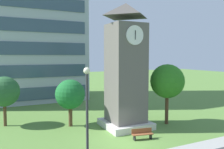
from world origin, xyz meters
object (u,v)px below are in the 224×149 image
at_px(tree_near_tower, 70,94).
at_px(park_bench, 142,134).
at_px(clock_tower, 126,72).
at_px(street_lamp, 87,113).
at_px(tree_streetside, 167,81).
at_px(tree_by_building, 4,92).

bearing_deg(tree_near_tower, park_bench, -54.58).
bearing_deg(clock_tower, tree_near_tower, 151.34).
bearing_deg(park_bench, street_lamp, -145.60).
xyz_separation_m(tree_streetside, tree_near_tower, (-9.09, 3.53, -1.21)).
relative_size(park_bench, street_lamp, 0.29).
distance_m(street_lamp, tree_near_tower, 10.77).
height_order(street_lamp, tree_streetside, street_lamp).
bearing_deg(park_bench, clock_tower, 83.83).
height_order(tree_by_building, tree_near_tower, tree_by_building).
xyz_separation_m(clock_tower, street_lamp, (-6.78, -7.94, -1.48)).
relative_size(clock_tower, park_bench, 6.40).
xyz_separation_m(tree_streetside, tree_by_building, (-14.94, 6.41, -0.94)).
bearing_deg(park_bench, tree_streetside, 29.41).
bearing_deg(tree_by_building, clock_tower, -27.33).
height_order(park_bench, tree_by_building, tree_by_building).
height_order(park_bench, tree_near_tower, tree_near_tower).
xyz_separation_m(park_bench, tree_near_tower, (-4.39, 6.18, 2.71)).
height_order(clock_tower, tree_near_tower, clock_tower).
distance_m(park_bench, street_lamp, 8.47).
distance_m(clock_tower, park_bench, 6.08).
xyz_separation_m(park_bench, tree_streetside, (4.70, 2.65, 3.92)).
xyz_separation_m(clock_tower, park_bench, (-0.39, -3.57, -4.91)).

